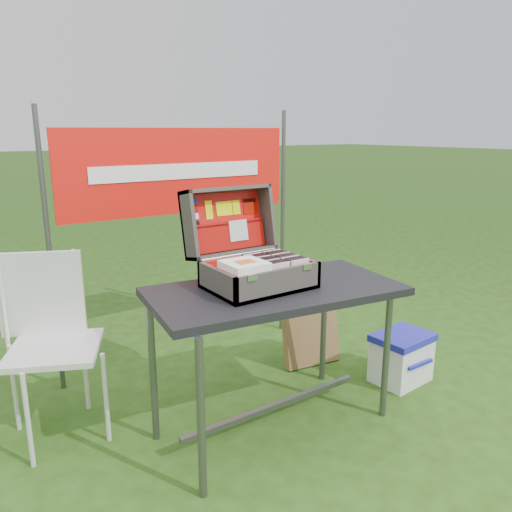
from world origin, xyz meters
TOP-DOWN VIEW (x-y plane):
  - ground at (0.00, 0.00)m, footprint 80.00×80.00m
  - table at (-0.01, 0.03)m, footprint 1.34×0.80m
  - table_top at (-0.01, 0.03)m, footprint 1.34×0.80m
  - table_leg_fl at (-0.58, -0.23)m, footprint 0.04×0.04m
  - table_leg_fr at (0.56, -0.23)m, footprint 0.04×0.04m
  - table_leg_bl at (-0.58, 0.28)m, footprint 0.04×0.04m
  - table_leg_br at (0.56, 0.28)m, footprint 0.04×0.04m
  - table_brace at (-0.01, 0.03)m, footprint 1.11×0.03m
  - suitcase at (-0.08, 0.13)m, footprint 0.50×0.52m
  - suitcase_base_bottom at (-0.08, 0.07)m, footprint 0.50×0.36m
  - suitcase_base_wall_front at (-0.08, -0.10)m, footprint 0.50×0.02m
  - suitcase_base_wall_back at (-0.08, 0.24)m, footprint 0.50×0.02m
  - suitcase_base_wall_left at (-0.32, 0.07)m, footprint 0.02×0.36m
  - suitcase_base_wall_right at (0.16, 0.07)m, footprint 0.02×0.36m
  - suitcase_liner_floor at (-0.08, 0.07)m, footprint 0.46×0.32m
  - suitcase_latch_left at (-0.24, -0.11)m, footprint 0.05×0.01m
  - suitcase_latch_right at (0.08, -0.11)m, footprint 0.05×0.01m
  - suitcase_hinge at (-0.08, 0.25)m, footprint 0.45×0.02m
  - suitcase_lid_back at (-0.08, 0.41)m, footprint 0.50×0.09m
  - suitcase_lid_rim_far at (-0.08, 0.38)m, footprint 0.50×0.14m
  - suitcase_lid_rim_near at (-0.08, 0.32)m, footprint 0.50×0.14m
  - suitcase_lid_rim_left at (-0.32, 0.35)m, footprint 0.02×0.20m
  - suitcase_lid_rim_right at (0.16, 0.35)m, footprint 0.02×0.20m
  - suitcase_lid_liner at (-0.08, 0.40)m, footprint 0.46×0.07m
  - suitcase_liner_wall_front at (-0.08, -0.09)m, footprint 0.46×0.01m
  - suitcase_liner_wall_back at (-0.08, 0.23)m, footprint 0.46×0.01m
  - suitcase_liner_wall_left at (-0.31, 0.07)m, footprint 0.01×0.32m
  - suitcase_liner_wall_right at (0.15, 0.07)m, footprint 0.01×0.32m
  - suitcase_lid_pocket at (-0.08, 0.36)m, footprint 0.44×0.06m
  - suitcase_pocket_edge at (-0.08, 0.37)m, footprint 0.43×0.02m
  - suitcase_pocket_cd at (-0.02, 0.35)m, footprint 0.11×0.03m
  - lid_sticker_cc_a at (-0.26, 0.41)m, footprint 0.05×0.01m
  - lid_sticker_cc_b at (-0.26, 0.41)m, footprint 0.05×0.01m
  - lid_sticker_cc_c at (-0.26, 0.40)m, footprint 0.05×0.01m
  - lid_sticker_cc_d at (-0.26, 0.39)m, footprint 0.05×0.01m
  - lid_card_neon_tall at (-0.17, 0.40)m, footprint 0.04×0.02m
  - lid_card_neon_main at (-0.08, 0.40)m, footprint 0.10×0.02m
  - lid_card_neon_small at (-0.00, 0.40)m, footprint 0.04×0.02m
  - lid_sticker_band at (0.09, 0.40)m, footprint 0.09×0.02m
  - lid_sticker_band_bar at (0.09, 0.41)m, footprint 0.08×0.01m
  - cd_left_0 at (-0.05, -0.06)m, footprint 0.11×0.01m
  - cd_left_1 at (-0.05, -0.04)m, footprint 0.11×0.01m
  - cd_left_2 at (-0.05, -0.02)m, footprint 0.11×0.01m
  - cd_left_3 at (-0.05, -0.00)m, footprint 0.11×0.01m
  - cd_left_4 at (-0.05, 0.02)m, footprint 0.11×0.01m
  - cd_left_5 at (-0.05, 0.04)m, footprint 0.11×0.01m
  - cd_left_6 at (-0.05, 0.05)m, footprint 0.11×0.01m
  - cd_left_7 at (-0.05, 0.07)m, footprint 0.11×0.01m
  - cd_left_8 at (-0.05, 0.09)m, footprint 0.11×0.01m
  - cd_left_9 at (-0.05, 0.11)m, footprint 0.11×0.01m
  - cd_left_10 at (-0.05, 0.13)m, footprint 0.11×0.01m
  - cd_left_11 at (-0.05, 0.15)m, footprint 0.11×0.01m
  - cd_left_12 at (-0.05, 0.17)m, footprint 0.11×0.01m
  - cd_left_13 at (-0.05, 0.19)m, footprint 0.11×0.01m
  - cd_right_0 at (0.08, -0.06)m, footprint 0.11×0.01m
  - cd_right_1 at (0.08, -0.04)m, footprint 0.11×0.01m
  - cd_right_2 at (0.08, -0.02)m, footprint 0.11×0.01m
  - cd_right_3 at (0.08, -0.00)m, footprint 0.11×0.01m
  - cd_right_4 at (0.08, 0.02)m, footprint 0.11×0.01m
  - cd_right_5 at (0.08, 0.04)m, footprint 0.11×0.01m
  - cd_right_6 at (0.08, 0.05)m, footprint 0.11×0.01m
  - cd_right_7 at (0.08, 0.07)m, footprint 0.11×0.01m
  - cd_right_8 at (0.08, 0.09)m, footprint 0.11×0.01m
  - cd_right_9 at (0.08, 0.11)m, footprint 0.11×0.01m
  - cd_right_10 at (0.08, 0.13)m, footprint 0.11×0.01m
  - cd_right_11 at (0.08, 0.15)m, footprint 0.11×0.01m
  - cd_right_12 at (0.08, 0.17)m, footprint 0.11×0.01m
  - cd_right_13 at (0.08, 0.19)m, footprint 0.11×0.01m
  - songbook_0 at (-0.21, 0.00)m, footprint 0.19×0.19m
  - songbook_1 at (-0.21, 0.00)m, footprint 0.19×0.19m
  - songbook_2 at (-0.21, 0.00)m, footprint 0.19×0.19m
  - songbook_3 at (-0.21, 0.00)m, footprint 0.19×0.19m
  - songbook_4 at (-0.21, 0.00)m, footprint 0.19×0.19m
  - songbook_5 at (-0.21, 0.00)m, footprint 0.19×0.19m
  - songbook_6 at (-0.21, 0.00)m, footprint 0.19×0.19m
  - songbook_graphic at (-0.21, -0.01)m, footprint 0.09×0.07m
  - cooler at (0.96, -0.02)m, footprint 0.38×0.30m
  - cooler_body at (0.96, -0.02)m, footprint 0.36×0.28m
  - cooler_lid at (0.96, -0.02)m, footprint 0.38×0.30m
  - cooler_handle at (0.96, -0.16)m, footprint 0.21×0.02m
  - chair at (-0.97, 0.59)m, footprint 0.59×0.61m
  - chair_seat at (-0.97, 0.59)m, footprint 0.57×0.57m
  - chair_backrest at (-0.97, 0.79)m, footprint 0.41×0.21m
  - chair_leg_fl at (-1.16, 0.40)m, footprint 0.02×0.02m
  - chair_leg_fr at (-0.79, 0.40)m, footprint 0.02×0.02m
  - chair_leg_bl at (-1.16, 0.77)m, footprint 0.02×0.02m
  - chair_leg_br at (-0.79, 0.77)m, footprint 0.02×0.02m
  - chair_upright_left at (-1.16, 0.79)m, footprint 0.02×0.02m
  - chair_upright_right at (-0.79, 0.79)m, footprint 0.02×0.02m
  - cardboard_box at (0.65, 0.50)m, footprint 0.42×0.20m
  - banner_post_left at (-0.85, 1.10)m, footprint 0.03×0.03m
  - banner_post_right at (0.85, 1.10)m, footprint 0.03×0.03m
  - banner at (0.00, 1.09)m, footprint 1.60×0.02m
  - banner_text at (0.00, 1.08)m, footprint 1.20×0.00m

SIDE VIEW (x-z plane):
  - ground at x=0.00m, z-range 0.00..0.00m
  - table_brace at x=-0.01m, z-range 0.10..0.14m
  - cooler_body at x=0.96m, z-range 0.00..0.27m
  - cooler at x=0.96m, z-range 0.00..0.32m
  - cooler_handle at x=0.96m, z-range 0.16..0.18m
  - cardboard_box at x=0.65m, z-range 0.00..0.42m
  - chair_leg_fl at x=-1.16m, z-range 0.00..0.49m
  - chair_leg_fr at x=-0.79m, z-range 0.00..0.49m
  - chair_leg_bl at x=-1.16m, z-range 0.00..0.49m
  - chair_leg_br at x=-0.79m, z-range 0.00..0.49m
  - cooler_lid at x=0.96m, z-range 0.27..0.32m
  - table_leg_fl at x=-0.58m, z-range 0.00..0.75m
  - table_leg_fr at x=0.56m, z-range 0.00..0.75m
  - table_leg_bl at x=-0.58m, z-range 0.00..0.75m
  - table_leg_br at x=0.56m, z-range 0.00..0.75m
  - table at x=-0.01m, z-range 0.00..0.79m
  - chair at x=-0.97m, z-range 0.00..0.95m
  - chair_seat at x=-0.97m, z-range 0.47..0.50m
  - chair_upright_left at x=-1.16m, z-range 0.49..0.94m
  - chair_upright_right at x=-0.79m, z-range 0.49..0.94m
  - chair_backrest at x=-0.97m, z-range 0.50..0.95m
  - table_top at x=-0.01m, z-range 0.75..0.79m
  - suitcase_base_bottom at x=-0.08m, z-range 0.79..0.81m
  - suitcase_liner_floor at x=-0.08m, z-range 0.81..0.81m
  - banner_post_left at x=-0.85m, z-range 0.00..1.70m
  - banner_post_right at x=0.85m, z-range 0.00..1.70m
  - suitcase_base_wall_front at x=-0.08m, z-range 0.79..0.92m
  - suitcase_base_wall_back at x=-0.08m, z-range 0.79..0.92m
  - suitcase_base_wall_left at x=-0.32m, z-range 0.79..0.92m
  - suitcase_base_wall_right at x=0.16m, z-range 0.79..0.92m
  - suitcase_liner_wall_front at x=-0.08m, z-range 0.81..0.92m
  - suitcase_liner_wall_back at x=-0.08m, z-range 0.81..0.92m
  - suitcase_liner_wall_left at x=-0.31m, z-range 0.81..0.92m
  - suitcase_liner_wall_right at x=0.15m, z-range 0.81..0.92m
  - cd_left_0 at x=-0.05m, z-range 0.81..0.94m
  - cd_left_1 at x=-0.05m, z-range 0.81..0.94m
  - cd_left_2 at x=-0.05m, z-range 0.81..0.94m
  - cd_left_3 at x=-0.05m, z-range 0.81..0.94m
  - cd_left_4 at x=-0.05m, z-range 0.81..0.94m
  - cd_left_5 at x=-0.05m, z-range 0.81..0.94m
  - cd_left_6 at x=-0.05m, z-range 0.81..0.94m
  - cd_left_7 at x=-0.05m, z-range 0.81..0.94m
  - cd_left_8 at x=-0.05m, z-range 0.81..0.94m
  - cd_left_9 at x=-0.05m, z-range 0.81..0.94m
  - cd_left_10 at x=-0.05m, z-range 0.81..0.94m
  - cd_left_11 at x=-0.05m, z-range 0.81..0.94m
  - cd_left_12 at x=-0.05m, z-range 0.81..0.94m
  - cd_left_13 at x=-0.05m, z-range 0.81..0.94m
  - cd_right_0 at x=0.08m, z-range 0.81..0.94m
  - cd_right_1 at x=0.08m, z-range 0.81..0.94m
  - cd_right_2 at x=0.08m, z-range 0.81..0.94m
  - cd_right_3 at x=0.08m, z-range 0.81..0.94m
  - cd_right_4 at x=0.08m, z-range 0.81..0.94m
  - cd_right_5 at x=0.08m, z-range 0.81..0.94m
  - cd_right_6 at x=0.08m, z-range 0.81..0.94m
  - cd_right_7 at x=0.08m, z-range 0.81..0.94m
  - cd_right_8 at x=0.08m, z-range 0.81..0.94m
  - cd_right_9 at x=0.08m, z-range 0.81..0.94m
  - cd_right_10 at x=0.08m, z-range 0.81..0.94m
  - cd_right_11 at x=0.08m, z-range 0.81..0.94m
  - cd_right_12 at x=0.08m, z-range 0.81..0.94m
  - cd_right_13 at x=0.08m, z-range 0.81..0.94m
  - suitcase_latch_left at x=-0.24m, z-range 0.90..0.93m
  - suitcase_latch_right at x=0.08m, z-range 0.90..0.93m
  - suitcase_lid_rim_near at x=-0.08m, z-range 0.90..0.94m
  - suitcase_hinge at x=-0.08m, z-range 0.92..0.93m
  - songbook_0 at x=-0.21m, z-range 0.92..0.93m
  - songbook_1 at x=-0.21m, z-range 0.93..0.93m
  - songbook_2 at x=-0.21m, z-range 0.93..0.94m
  - songbook_3 at x=-0.21m, z-range 0.94..0.94m
  - songbook_4 at x=-0.21m, z-range 0.94..0.95m
  - songbook_5 at x=-0.21m, z-range 0.95..0.95m
  - songbook_6 at x=-0.21m, z-range 0.95..0.96m
  - songbook_graphic at x=-0.21m, z-range 0.96..0.96m
  - suitcase_lid_pocket at x=-0.08m, z-range 0.93..1.07m
  - suitcase at x=-0.08m, z-range 0.79..1.26m
  - suitcase_pocket_cd at x=-0.02m, z-range 0.97..1.09m
  - suitcase_pocket_edge at x=-0.08m, z-range 1.06..1.08m
  - suitcase_lid_back at x=-0.08m, z-range 0.90..1.25m
  - suitcase_lid_liner at x=-0.08m, z-range 0.92..1.23m
  - lid_sticker_cc_d at x=-0.26m, z-range 1.07..1.10m
  - suitcase_lid_rim_left at x=-0.32m, z-range 0.90..1.28m
  - suitcase_lid_rim_right at x=0.16m, z-range 0.90..1.28m
  - lid_sticker_cc_c at x=-0.26m, z-range 1.11..1.14m
  - lid_card_neon_tall at x=-0.17m, z-range 1.10..1.20m
  - lid_card_neon_main at x=-0.08m, z-range 1.11..1.19m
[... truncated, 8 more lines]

